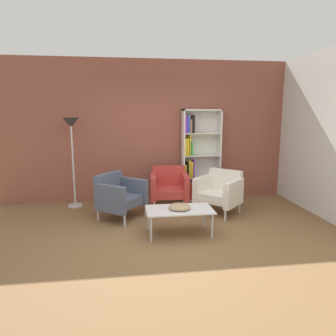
# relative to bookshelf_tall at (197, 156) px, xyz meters

# --- Properties ---
(ground_plane) EXTENTS (8.32, 8.32, 0.00)m
(ground_plane) POSITION_rel_bookshelf_tall_xyz_m (-0.87, -2.24, -0.93)
(ground_plane) COLOR brown
(brick_back_panel) EXTENTS (6.40, 0.12, 2.90)m
(brick_back_panel) POSITION_rel_bookshelf_tall_xyz_m (-0.87, 0.22, 0.52)
(brick_back_panel) COLOR brown
(brick_back_panel) RESTS_ON ground_plane
(bookshelf_tall) EXTENTS (0.80, 0.30, 1.90)m
(bookshelf_tall) POSITION_rel_bookshelf_tall_xyz_m (0.00, 0.00, 0.00)
(bookshelf_tall) COLOR silver
(bookshelf_tall) RESTS_ON ground_plane
(coffee_table_low) EXTENTS (1.00, 0.56, 0.40)m
(coffee_table_low) POSITION_rel_bookshelf_tall_xyz_m (-0.68, -1.85, -0.56)
(coffee_table_low) COLOR silver
(coffee_table_low) RESTS_ON ground_plane
(decorative_bowl) EXTENTS (0.32, 0.32, 0.05)m
(decorative_bowl) POSITION_rel_bookshelf_tall_xyz_m (-0.68, -1.85, -0.50)
(decorative_bowl) COLOR tan
(decorative_bowl) RESTS_ON coffee_table_low
(armchair_corner_red) EXTENTS (0.94, 0.95, 0.78)m
(armchair_corner_red) POSITION_rel_bookshelf_tall_xyz_m (-1.60, -0.98, -0.52)
(armchair_corner_red) COLOR #4C566B
(armchair_corner_red) RESTS_ON ground_plane
(armchair_near_window) EXTENTS (0.95, 0.95, 0.78)m
(armchair_near_window) POSITION_rel_bookshelf_tall_xyz_m (0.22, -0.95, -0.52)
(armchair_near_window) COLOR white
(armchair_near_window) RESTS_ON ground_plane
(armchair_by_bookshelf) EXTENTS (0.77, 0.72, 0.78)m
(armchair_by_bookshelf) POSITION_rel_bookshelf_tall_xyz_m (-0.65, -0.48, -0.52)
(armchair_by_bookshelf) COLOR #B73833
(armchair_by_bookshelf) RESTS_ON ground_plane
(floor_lamp_torchiere) EXTENTS (0.32, 0.32, 1.74)m
(floor_lamp_torchiere) POSITION_rel_bookshelf_tall_xyz_m (-2.49, -0.18, 0.52)
(floor_lamp_torchiere) COLOR silver
(floor_lamp_torchiere) RESTS_ON ground_plane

